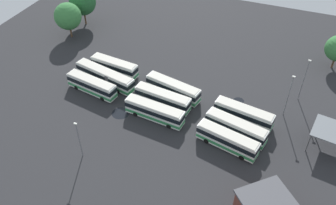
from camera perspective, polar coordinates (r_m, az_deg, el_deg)
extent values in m
plane|color=#28282B|center=(72.84, -0.63, -0.59)|extent=(109.83, 109.83, 0.00)
cube|color=silver|center=(69.85, 11.98, -1.86)|extent=(11.62, 4.18, 3.03)
cube|color=beige|center=(68.80, 12.16, -0.89)|extent=(11.14, 3.92, 0.14)
cube|color=black|center=(69.53, 12.03, -1.57)|extent=(11.68, 4.23, 0.97)
cube|color=#2D8C4C|center=(70.41, 11.89, -2.37)|extent=(11.68, 4.23, 0.61)
cube|color=black|center=(70.78, 7.79, 0.07)|extent=(0.37, 1.98, 1.12)
cylinder|color=black|center=(70.69, 8.87, -2.20)|extent=(1.03, 0.45, 1.00)
cylinder|color=black|center=(72.27, 9.59, -1.15)|extent=(1.03, 0.45, 1.00)
cylinder|color=black|center=(69.34, 14.18, -4.20)|extent=(1.03, 0.45, 1.00)
cylinder|color=black|center=(70.96, 14.79, -3.09)|extent=(1.03, 0.45, 1.00)
cube|color=silver|center=(66.85, 10.79, -4.01)|extent=(11.83, 4.90, 3.03)
cube|color=beige|center=(65.76, 10.96, -3.03)|extent=(11.34, 4.61, 0.14)
cube|color=black|center=(66.51, 10.84, -3.71)|extent=(11.89, 4.95, 0.97)
cube|color=#2D8C4C|center=(67.44, 10.70, -4.52)|extent=(11.89, 4.95, 0.61)
cube|color=black|center=(68.08, 6.50, -1.75)|extent=(0.49, 1.96, 1.12)
cylinder|color=black|center=(67.97, 7.54, -4.17)|extent=(1.04, 0.51, 1.00)
cylinder|color=black|center=(69.45, 8.42, -3.09)|extent=(1.04, 0.51, 1.00)
cylinder|color=black|center=(66.25, 13.00, -6.59)|extent=(1.04, 0.51, 1.00)
cylinder|color=black|center=(67.77, 13.78, -5.41)|extent=(1.04, 0.51, 1.00)
cube|color=silver|center=(64.41, 9.45, -5.94)|extent=(11.55, 4.77, 3.03)
cube|color=beige|center=(63.28, 9.60, -4.96)|extent=(11.07, 4.48, 0.14)
cube|color=black|center=(64.06, 9.49, -5.64)|extent=(11.62, 4.82, 0.97)
cube|color=#2D8C4C|center=(65.02, 9.37, -6.46)|extent=(11.62, 4.82, 0.61)
cube|color=black|center=(65.61, 5.11, -3.63)|extent=(0.48, 1.96, 1.12)
cylinder|color=black|center=(65.59, 6.15, -6.11)|extent=(1.04, 0.51, 1.00)
cylinder|color=black|center=(67.00, 7.09, -4.95)|extent=(1.04, 0.51, 1.00)
cylinder|color=black|center=(63.89, 11.68, -8.60)|extent=(1.04, 0.51, 1.00)
cylinder|color=black|center=(65.34, 12.51, -7.34)|extent=(1.04, 0.51, 1.00)
cube|color=silver|center=(74.35, 0.80, 2.24)|extent=(12.30, 4.89, 3.03)
cube|color=beige|center=(73.37, 0.81, 3.20)|extent=(11.78, 4.60, 0.14)
cube|color=black|center=(74.04, 0.81, 2.53)|extent=(12.36, 4.94, 0.97)
cube|color=#2D8C4C|center=(74.88, 0.80, 1.73)|extent=(12.36, 4.94, 0.61)
cube|color=black|center=(76.75, -2.97, 4.14)|extent=(0.47, 1.96, 1.12)
cylinder|color=black|center=(76.11, -2.02, 2.00)|extent=(1.04, 0.50, 1.00)
cylinder|color=black|center=(77.53, -1.06, 2.86)|extent=(1.04, 0.50, 1.00)
cylinder|color=black|center=(72.95, 2.76, -0.05)|extent=(1.04, 0.50, 1.00)
cylinder|color=black|center=(74.43, 3.67, 0.88)|extent=(1.04, 0.50, 1.00)
cube|color=silver|center=(71.83, -0.85, 0.62)|extent=(11.88, 3.75, 3.03)
cube|color=beige|center=(70.82, -0.87, 1.60)|extent=(11.39, 3.50, 0.14)
cube|color=black|center=(71.52, -0.86, 0.92)|extent=(11.94, 3.79, 0.97)
cube|color=#2D8C4C|center=(72.38, -0.85, 0.11)|extent=(11.94, 3.79, 0.61)
cube|color=black|center=(73.88, -4.83, 2.36)|extent=(0.29, 1.99, 1.12)
cylinder|color=black|center=(73.40, -3.74, 0.21)|extent=(1.03, 0.41, 1.00)
cylinder|color=black|center=(74.84, -2.85, 1.19)|extent=(1.03, 0.41, 1.00)
cylinder|color=black|center=(70.68, 1.28, -1.61)|extent=(1.03, 0.41, 1.00)
cylinder|color=black|center=(72.17, 2.10, -0.56)|extent=(1.03, 0.41, 1.00)
cube|color=silver|center=(68.96, -2.17, -1.46)|extent=(12.08, 3.53, 3.03)
cube|color=beige|center=(67.90, -2.20, -0.47)|extent=(11.59, 3.29, 0.14)
cube|color=black|center=(68.63, -2.18, -1.16)|extent=(12.14, 3.57, 0.97)
cube|color=#2D8C4C|center=(69.53, -2.15, -1.98)|extent=(12.14, 3.57, 0.61)
cube|color=black|center=(71.01, -6.39, 0.38)|extent=(0.25, 1.99, 1.12)
cylinder|color=black|center=(70.60, -5.20, -1.87)|extent=(1.02, 0.39, 1.00)
cylinder|color=black|center=(71.98, -4.28, -0.80)|extent=(1.02, 0.39, 1.00)
cylinder|color=black|center=(67.86, 0.14, -3.81)|extent=(1.02, 0.39, 1.00)
cylinder|color=black|center=(69.30, 0.98, -2.65)|extent=(1.02, 0.39, 1.00)
cube|color=silver|center=(81.55, -8.55, 5.66)|extent=(11.32, 3.60, 3.03)
cube|color=beige|center=(80.66, -8.66, 6.58)|extent=(10.85, 3.36, 0.14)
cube|color=black|center=(81.27, -8.58, 5.94)|extent=(11.37, 3.64, 0.97)
cube|color=#2D8C4C|center=(82.03, -8.49, 5.18)|extent=(11.37, 3.64, 0.61)
cube|color=black|center=(84.21, -11.72, 6.96)|extent=(0.27, 1.99, 1.12)
cylinder|color=black|center=(83.40, -10.84, 5.13)|extent=(1.03, 0.40, 1.00)
cylinder|color=black|center=(84.80, -9.95, 5.93)|extent=(1.03, 0.40, 1.00)
cylinder|color=black|center=(79.89, -6.87, 3.84)|extent=(1.03, 0.40, 1.00)
cylinder|color=black|center=(81.35, -6.01, 4.68)|extent=(1.03, 0.40, 1.00)
cube|color=silver|center=(78.88, -10.02, 4.11)|extent=(14.74, 5.42, 3.03)
cube|color=beige|center=(77.96, -10.16, 5.05)|extent=(14.13, 5.10, 0.14)
cube|color=black|center=(78.60, -10.06, 4.39)|extent=(14.82, 5.47, 0.97)
cube|color=#2D8C4C|center=(79.38, -9.95, 3.62)|extent=(14.82, 5.47, 0.61)
cube|color=black|center=(83.03, -13.83, 6.05)|extent=(0.47, 1.96, 1.12)
cube|color=#47474C|center=(77.95, -9.15, 3.73)|extent=(1.40, 2.61, 2.91)
cylinder|color=black|center=(81.76, -12.79, 4.00)|extent=(1.04, 0.50, 1.00)
cylinder|color=black|center=(82.96, -11.73, 4.78)|extent=(1.04, 0.50, 1.00)
cylinder|color=black|center=(76.50, -7.95, 1.80)|extent=(1.04, 0.50, 1.00)
cylinder|color=black|center=(77.78, -6.90, 2.67)|extent=(1.04, 0.50, 1.00)
cube|color=silver|center=(76.88, -12.06, 2.69)|extent=(11.71, 4.26, 3.03)
cube|color=beige|center=(75.94, -12.22, 3.63)|extent=(11.23, 3.99, 0.14)
cube|color=black|center=(76.59, -12.11, 2.98)|extent=(11.78, 4.30, 0.97)
cube|color=#2D8C4C|center=(77.40, -11.97, 2.20)|extent=(11.78, 4.30, 0.61)
cube|color=black|center=(80.00, -15.23, 4.30)|extent=(0.38, 1.98, 1.12)
cylinder|color=black|center=(79.18, -14.39, 2.31)|extent=(1.04, 0.46, 1.00)
cylinder|color=black|center=(80.37, -13.33, 3.17)|extent=(1.04, 0.46, 1.00)
cylinder|color=black|center=(75.09, -10.42, 0.60)|extent=(1.04, 0.46, 1.00)
cylinder|color=black|center=(76.34, -9.37, 1.53)|extent=(1.04, 0.46, 1.00)
cube|color=slate|center=(68.11, 25.25, -4.28)|extent=(8.41, 7.23, 0.20)
cylinder|color=#59595B|center=(67.40, 21.50, -6.05)|extent=(0.20, 0.20, 4.07)
cylinder|color=#59595B|center=(71.54, 22.55, -3.19)|extent=(0.20, 0.20, 4.07)
cylinder|color=slate|center=(62.60, -13.97, -5.90)|extent=(0.16, 0.16, 7.60)
cube|color=silver|center=(59.84, -14.57, -3.28)|extent=(0.56, 0.28, 0.20)
cylinder|color=slate|center=(71.76, 18.63, 0.89)|extent=(0.16, 0.16, 9.14)
cube|color=silver|center=(68.98, 19.45, 3.92)|extent=(0.56, 0.28, 0.20)
cylinder|color=slate|center=(76.58, 20.81, 3.23)|extent=(0.16, 0.16, 9.45)
cube|color=silver|center=(73.91, 21.70, 6.24)|extent=(0.56, 0.28, 0.20)
cylinder|color=brown|center=(97.90, -15.24, 10.84)|extent=(0.44, 0.44, 2.97)
sphere|color=#387A3D|center=(95.88, -15.70, 13.11)|extent=(6.86, 6.86, 6.86)
cylinder|color=brown|center=(91.22, 24.86, 5.81)|extent=(0.44, 0.44, 2.68)
cylinder|color=brown|center=(103.16, -13.08, 12.99)|extent=(0.44, 0.44, 3.47)
sphere|color=#235B2D|center=(101.11, -13.49, 15.36)|extent=(7.10, 7.10, 7.10)
cylinder|color=black|center=(74.81, -1.51, 0.71)|extent=(2.71, 2.71, 0.01)
cylinder|color=black|center=(78.24, -0.37, 2.81)|extent=(1.60, 1.60, 0.01)
cylinder|color=black|center=(75.54, 11.20, 0.26)|extent=(2.30, 2.30, 0.01)
cylinder|color=black|center=(73.68, 13.55, -1.40)|extent=(2.25, 2.25, 0.01)
cylinder|color=black|center=(71.86, -7.57, -1.71)|extent=(3.56, 3.56, 0.01)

